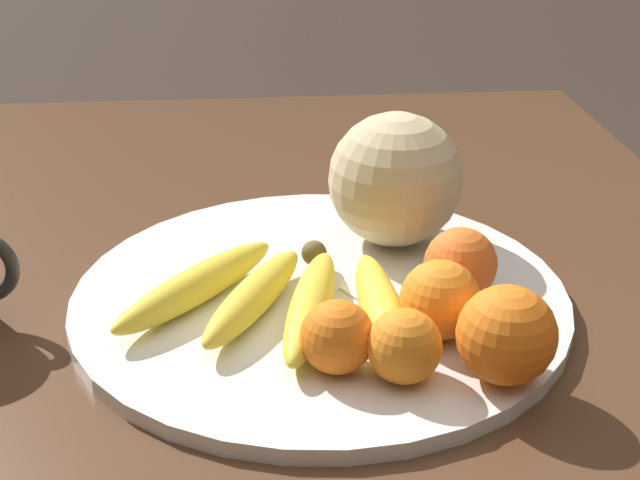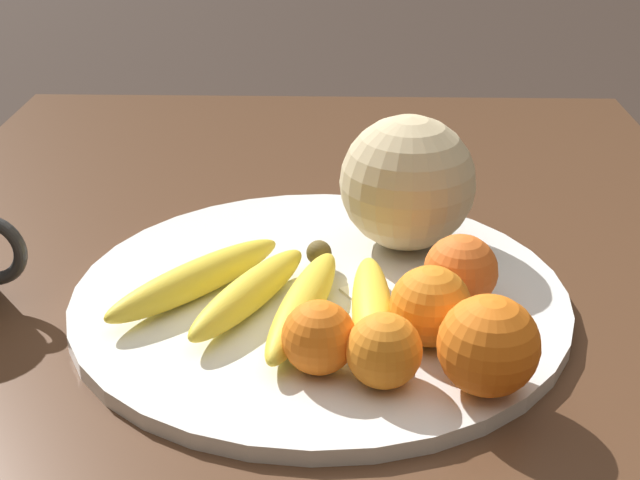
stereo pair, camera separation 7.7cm
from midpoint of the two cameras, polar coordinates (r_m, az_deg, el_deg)
kitchen_table at (r=0.88m, az=1.76°, el=-9.65°), size 1.24×0.90×0.75m
fruit_bowl at (r=0.80m, az=2.77°, el=-3.73°), size 0.44×0.44×0.01m
melon at (r=0.86m, az=8.20°, el=3.60°), size 0.13×0.13×0.13m
banana_bunch at (r=0.75m, az=0.56°, el=-3.71°), size 0.23×0.25×0.03m
orange_front_left at (r=0.66m, az=14.04°, el=-6.68°), size 0.08×0.08×0.08m
orange_front_right at (r=0.71m, az=10.17°, el=-4.28°), size 0.07×0.07×0.07m
orange_mid_center at (r=0.77m, az=11.83°, el=-2.03°), size 0.06×0.06×0.06m
orange_back_left at (r=0.67m, az=3.23°, el=-6.34°), size 0.06×0.06×0.06m
orange_back_right at (r=0.66m, az=7.48°, el=-7.14°), size 0.06×0.06×0.06m
produce_tag at (r=0.77m, az=7.10°, el=-4.50°), size 0.10×0.08×0.00m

